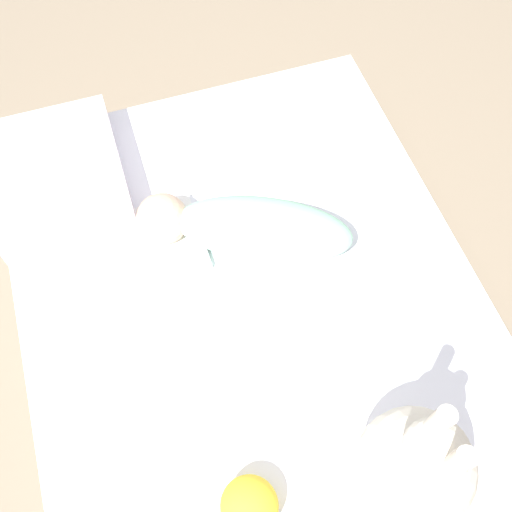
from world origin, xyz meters
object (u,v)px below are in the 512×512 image
object	(u,v)px
swaddled_baby	(246,228)
turtle_plush	(250,509)
bunny_plush	(417,466)
pillow	(58,178)

from	to	relation	value
swaddled_baby	turtle_plush	distance (m)	0.60
bunny_plush	turtle_plush	world-z (taller)	bunny_plush
swaddled_baby	bunny_plush	xyz separation A→B (m)	(0.61, 0.13, 0.06)
bunny_plush	turtle_plush	distance (m)	0.32
pillow	bunny_plush	bearing A→B (deg)	29.98
swaddled_baby	pillow	distance (m)	0.49
pillow	bunny_plush	xyz separation A→B (m)	(0.90, 0.52, 0.08)
pillow	turtle_plush	size ratio (longest dim) A/B	2.55
pillow	swaddled_baby	bearing A→B (deg)	53.18
swaddled_baby	pillow	size ratio (longest dim) A/B	1.30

